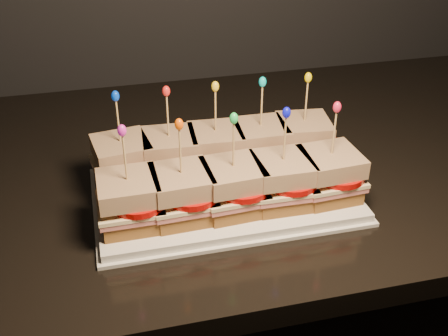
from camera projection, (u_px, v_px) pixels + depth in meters
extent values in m
cube|color=black|center=(288.00, 331.00, 1.28)|extent=(2.55, 0.71, 0.89)
cube|color=black|center=(303.00, 155.00, 1.04)|extent=(2.59, 0.75, 0.04)
cube|color=white|center=(224.00, 193.00, 0.88)|extent=(0.39, 0.24, 0.02)
cube|color=white|center=(224.00, 196.00, 0.89)|extent=(0.41, 0.26, 0.01)
cube|color=#573111|center=(124.00, 176.00, 0.89)|extent=(0.09, 0.09, 0.02)
cube|color=#C86D66|center=(123.00, 167.00, 0.88)|extent=(0.10, 0.10, 0.01)
cube|color=beige|center=(123.00, 164.00, 0.88)|extent=(0.10, 0.10, 0.01)
cylinder|color=#B60B07|center=(130.00, 160.00, 0.87)|extent=(0.08, 0.08, 0.01)
cube|color=brown|center=(121.00, 149.00, 0.87)|extent=(0.09, 0.09, 0.03)
cylinder|color=tan|center=(118.00, 124.00, 0.84)|extent=(0.00, 0.00, 0.09)
ellipsoid|color=#073CDC|center=(115.00, 96.00, 0.82)|extent=(0.01, 0.01, 0.02)
cube|color=#573111|center=(171.00, 170.00, 0.91)|extent=(0.09, 0.09, 0.02)
cube|color=#C86D66|center=(170.00, 162.00, 0.90)|extent=(0.09, 0.09, 0.01)
cube|color=beige|center=(170.00, 158.00, 0.89)|extent=(0.10, 0.09, 0.01)
cylinder|color=#B60B07|center=(178.00, 155.00, 0.89)|extent=(0.08, 0.08, 0.01)
cube|color=brown|center=(169.00, 144.00, 0.88)|extent=(0.09, 0.09, 0.03)
cylinder|color=tan|center=(168.00, 118.00, 0.86)|extent=(0.00, 0.00, 0.09)
ellipsoid|color=red|center=(166.00, 91.00, 0.83)|extent=(0.01, 0.01, 0.02)
cube|color=#573111|center=(216.00, 164.00, 0.92)|extent=(0.09, 0.09, 0.02)
cube|color=#C86D66|center=(216.00, 156.00, 0.91)|extent=(0.09, 0.09, 0.01)
cube|color=beige|center=(216.00, 152.00, 0.91)|extent=(0.10, 0.09, 0.01)
cylinder|color=#B60B07|center=(224.00, 149.00, 0.90)|extent=(0.08, 0.08, 0.01)
cube|color=brown|center=(216.00, 138.00, 0.90)|extent=(0.09, 0.09, 0.03)
cylinder|color=tan|center=(215.00, 113.00, 0.87)|extent=(0.00, 0.00, 0.09)
ellipsoid|color=yellow|center=(215.00, 86.00, 0.85)|extent=(0.01, 0.01, 0.02)
cube|color=#573111|center=(260.00, 159.00, 0.94)|extent=(0.08, 0.08, 0.02)
cube|color=#C86D66|center=(260.00, 151.00, 0.93)|extent=(0.09, 0.09, 0.01)
cube|color=beige|center=(260.00, 147.00, 0.92)|extent=(0.09, 0.09, 0.01)
cylinder|color=#B60B07|center=(268.00, 144.00, 0.92)|extent=(0.08, 0.08, 0.01)
cube|color=brown|center=(261.00, 133.00, 0.91)|extent=(0.08, 0.08, 0.03)
cylinder|color=tan|center=(262.00, 108.00, 0.89)|extent=(0.00, 0.00, 0.09)
ellipsoid|color=#09B8BB|center=(263.00, 82.00, 0.86)|extent=(0.01, 0.01, 0.02)
cube|color=#573111|center=(302.00, 153.00, 0.95)|extent=(0.09, 0.09, 0.02)
cube|color=#C86D66|center=(303.00, 146.00, 0.94)|extent=(0.10, 0.10, 0.01)
cube|color=beige|center=(303.00, 142.00, 0.94)|extent=(0.10, 0.10, 0.01)
cylinder|color=#B60B07|center=(311.00, 139.00, 0.93)|extent=(0.08, 0.08, 0.01)
cube|color=brown|center=(304.00, 128.00, 0.93)|extent=(0.09, 0.09, 0.03)
cylinder|color=tan|center=(306.00, 104.00, 0.90)|extent=(0.00, 0.00, 0.09)
ellipsoid|color=yellow|center=(308.00, 77.00, 0.88)|extent=(0.01, 0.01, 0.02)
cube|color=#573111|center=(131.00, 216.00, 0.80)|extent=(0.08, 0.08, 0.02)
cube|color=#C86D66|center=(130.00, 208.00, 0.79)|extent=(0.09, 0.09, 0.01)
cube|color=beige|center=(130.00, 203.00, 0.79)|extent=(0.09, 0.09, 0.01)
cylinder|color=#B60B07|center=(138.00, 200.00, 0.78)|extent=(0.08, 0.08, 0.01)
cube|color=brown|center=(128.00, 188.00, 0.77)|extent=(0.08, 0.08, 0.03)
cylinder|color=tan|center=(125.00, 160.00, 0.75)|extent=(0.00, 0.00, 0.09)
ellipsoid|color=#D524AA|center=(122.00, 130.00, 0.73)|extent=(0.01, 0.01, 0.02)
cube|color=#573111|center=(183.00, 209.00, 0.81)|extent=(0.08, 0.08, 0.02)
cube|color=#C86D66|center=(183.00, 200.00, 0.80)|extent=(0.09, 0.09, 0.01)
cube|color=beige|center=(182.00, 196.00, 0.80)|extent=(0.09, 0.09, 0.01)
cylinder|color=#B60B07|center=(191.00, 193.00, 0.79)|extent=(0.08, 0.08, 0.01)
cube|color=brown|center=(182.00, 181.00, 0.79)|extent=(0.09, 0.09, 0.03)
cylinder|color=tan|center=(180.00, 154.00, 0.76)|extent=(0.00, 0.00, 0.09)
ellipsoid|color=#EA4F02|center=(179.00, 124.00, 0.74)|extent=(0.01, 0.01, 0.02)
cube|color=#573111|center=(233.00, 202.00, 0.83)|extent=(0.09, 0.09, 0.02)
cube|color=#C86D66|center=(233.00, 193.00, 0.82)|extent=(0.09, 0.09, 0.01)
cube|color=beige|center=(233.00, 189.00, 0.82)|extent=(0.10, 0.09, 0.01)
cylinder|color=#B60B07|center=(242.00, 186.00, 0.81)|extent=(0.08, 0.08, 0.01)
cube|color=brown|center=(233.00, 174.00, 0.80)|extent=(0.09, 0.09, 0.03)
cylinder|color=tan|center=(234.00, 147.00, 0.78)|extent=(0.00, 0.00, 0.09)
ellipsoid|color=green|center=(234.00, 118.00, 0.76)|extent=(0.01, 0.01, 0.02)
cube|color=#573111|center=(281.00, 195.00, 0.84)|extent=(0.08, 0.08, 0.02)
cube|color=#C86D66|center=(282.00, 187.00, 0.83)|extent=(0.09, 0.09, 0.01)
cube|color=beige|center=(282.00, 183.00, 0.83)|extent=(0.09, 0.09, 0.01)
cylinder|color=#B60B07|center=(291.00, 180.00, 0.82)|extent=(0.08, 0.08, 0.01)
cube|color=brown|center=(283.00, 168.00, 0.82)|extent=(0.08, 0.08, 0.03)
cylinder|color=tan|center=(285.00, 141.00, 0.79)|extent=(0.00, 0.00, 0.09)
ellipsoid|color=#0C0EDA|center=(286.00, 113.00, 0.77)|extent=(0.01, 0.01, 0.02)
cube|color=#573111|center=(328.00, 189.00, 0.86)|extent=(0.09, 0.09, 0.02)
cube|color=#C86D66|center=(329.00, 180.00, 0.85)|extent=(0.09, 0.09, 0.01)
cube|color=beige|center=(329.00, 176.00, 0.85)|extent=(0.10, 0.09, 0.01)
cylinder|color=#B60B07|center=(339.00, 173.00, 0.84)|extent=(0.08, 0.08, 0.01)
cube|color=brown|center=(331.00, 162.00, 0.83)|extent=(0.09, 0.09, 0.03)
cylinder|color=tan|center=(334.00, 135.00, 0.81)|extent=(0.00, 0.00, 0.09)
ellipsoid|color=#E52041|center=(337.00, 107.00, 0.79)|extent=(0.01, 0.01, 0.02)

